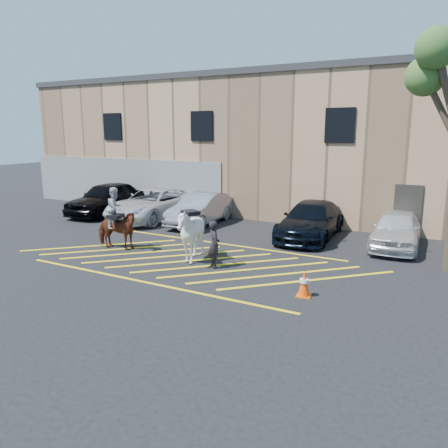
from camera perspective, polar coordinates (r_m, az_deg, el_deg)
The scene contains 12 objects.
ground at distance 15.33m, azimuth -3.62°, elevation -4.52°, with size 90.00×90.00×0.00m, color black.
car_black_suv at distance 24.06m, azimuth -15.03°, elevation 3.27°, with size 2.02×5.01×1.71m, color black.
car_white_pickup at distance 22.10m, azimuth -9.23°, elevation 2.55°, with size 2.55×5.54×1.54m, color silver.
car_silver_sedan at distance 20.76m, azimuth -3.04°, elevation 1.97°, with size 1.55×4.44×1.46m, color #8F949C.
car_blue_suv at distance 18.51m, azimuth 11.30°, elevation 0.50°, with size 2.05×5.04×1.46m, color black.
car_white_suv at distance 17.76m, azimuth 21.55°, elevation -0.67°, with size 1.69×4.19×1.43m, color silver.
handler at distance 14.15m, azimuth -1.30°, elevation -2.65°, with size 0.57×0.37×1.55m, color black.
warehouse at distance 25.64m, azimuth 10.94°, elevation 10.27°, with size 32.42×10.20×7.30m.
hatching_zone at distance 15.09m, azimuth -4.23°, elevation -4.78°, with size 12.60×5.12×0.01m.
mounted_bay at distance 16.74m, azimuth -13.91°, elevation -0.08°, with size 1.90×1.13×2.35m.
saddled_white at distance 14.77m, azimuth -4.36°, elevation -1.33°, with size 2.16×2.24×1.90m.
traffic_cone at distance 12.01m, azimuth 10.42°, elevation -7.64°, with size 0.44×0.44×0.73m.
Camera 1 is at (7.89, -12.39, 4.38)m, focal length 35.00 mm.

